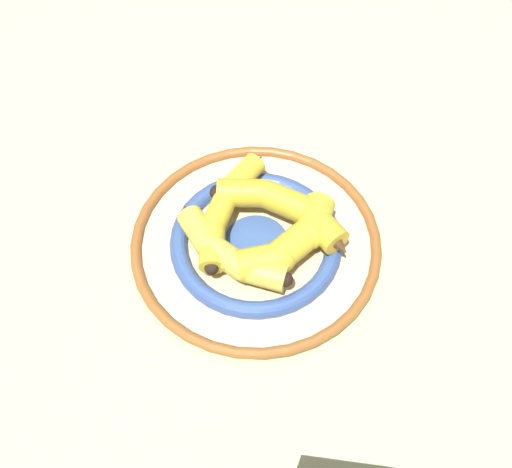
{
  "coord_description": "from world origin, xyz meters",
  "views": [
    {
      "loc": [
        0.43,
        -0.14,
        0.67
      ],
      "look_at": [
        0.02,
        -0.04,
        0.03
      ],
      "focal_mm": 42.0,
      "sensor_mm": 36.0,
      "label": 1
    }
  ],
  "objects_px": {
    "decorative_bowl": "(256,243)",
    "banana_c": "(285,208)",
    "banana_a": "(226,251)",
    "banana_d": "(226,207)",
    "banana_b": "(288,244)"
  },
  "relations": [
    {
      "from": "decorative_bowl",
      "to": "banana_b",
      "type": "xyz_separation_m",
      "value": [
        0.03,
        0.03,
        0.04
      ]
    },
    {
      "from": "banana_b",
      "to": "banana_c",
      "type": "relative_size",
      "value": 1.02
    },
    {
      "from": "banana_b",
      "to": "banana_c",
      "type": "distance_m",
      "value": 0.06
    },
    {
      "from": "banana_a",
      "to": "banana_b",
      "type": "xyz_separation_m",
      "value": [
        0.01,
        0.08,
        0.0
      ]
    },
    {
      "from": "banana_a",
      "to": "banana_c",
      "type": "distance_m",
      "value": 0.1
    },
    {
      "from": "decorative_bowl",
      "to": "banana_b",
      "type": "relative_size",
      "value": 2.03
    },
    {
      "from": "decorative_bowl",
      "to": "banana_d",
      "type": "bearing_deg",
      "value": -145.5
    },
    {
      "from": "decorative_bowl",
      "to": "banana_c",
      "type": "bearing_deg",
      "value": 115.37
    },
    {
      "from": "banana_b",
      "to": "decorative_bowl",
      "type": "bearing_deg",
      "value": 105.56
    },
    {
      "from": "banana_d",
      "to": "banana_c",
      "type": "bearing_deg",
      "value": 105.64
    },
    {
      "from": "banana_a",
      "to": "banana_c",
      "type": "height_order",
      "value": "banana_c"
    },
    {
      "from": "banana_a",
      "to": "banana_c",
      "type": "xyz_separation_m",
      "value": [
        -0.04,
        0.09,
        0.0
      ]
    },
    {
      "from": "decorative_bowl",
      "to": "banana_c",
      "type": "distance_m",
      "value": 0.06
    },
    {
      "from": "decorative_bowl",
      "to": "banana_a",
      "type": "xyz_separation_m",
      "value": [
        0.02,
        -0.04,
        0.03
      ]
    },
    {
      "from": "banana_a",
      "to": "banana_d",
      "type": "distance_m",
      "value": 0.07
    }
  ]
}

